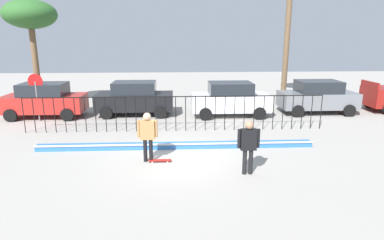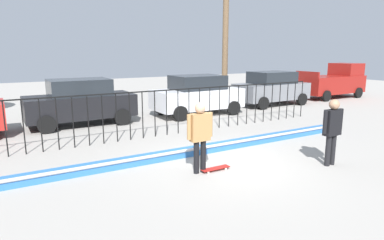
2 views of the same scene
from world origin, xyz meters
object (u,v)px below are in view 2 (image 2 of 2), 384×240
skateboarder (200,131)px  parked_car_black (80,102)px  camera_operator (332,126)px  pickup_truck (333,82)px  skateboard (215,168)px  parked_car_gray (271,88)px  parked_car_white (197,95)px

skateboarder → parked_car_black: bearing=128.6°
camera_operator → pickup_truck: size_ratio=0.38×
skateboard → camera_operator: bearing=-26.5°
skateboarder → skateboard: 1.10m
skateboarder → pickup_truck: size_ratio=0.38×
camera_operator → parked_car_gray: 10.39m
parked_car_black → parked_car_gray: bearing=0.6°
skateboard → pickup_truck: 16.48m
skateboarder → parked_car_black: parked_car_black is taller
parked_car_gray → pickup_truck: bearing=6.9°
camera_operator → pickup_truck: pickup_truck is taller
camera_operator → parked_car_gray: bearing=-96.0°
skateboarder → camera_operator: (3.31, -1.29, -0.00)m
camera_operator → skateboard: bearing=6.4°
parked_car_black → parked_car_gray: same height
skateboarder → camera_operator: 3.55m
parked_car_gray → pickup_truck: size_ratio=0.91×
parked_car_white → parked_car_gray: (5.19, 0.43, 0.00)m
skateboard → camera_operator: camera_operator is taller
camera_operator → parked_car_white: 8.12m
skateboard → pickup_truck: bearing=23.5°
skateboard → parked_car_white: 7.85m
pickup_truck → skateboarder: bearing=-157.2°
camera_operator → parked_car_white: (0.76, 8.09, -0.10)m
skateboarder → parked_car_white: bearing=87.7°
skateboard → skateboarder: bearing=163.6°
parked_car_black → pickup_truck: size_ratio=0.91×
skateboard → parked_car_black: bearing=99.0°
skateboarder → parked_car_black: size_ratio=0.42×
parked_car_gray → pickup_truck: pickup_truck is taller
parked_car_gray → parked_car_white: bearing=-171.2°
parked_car_black → parked_car_gray: (10.55, -0.09, 0.00)m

